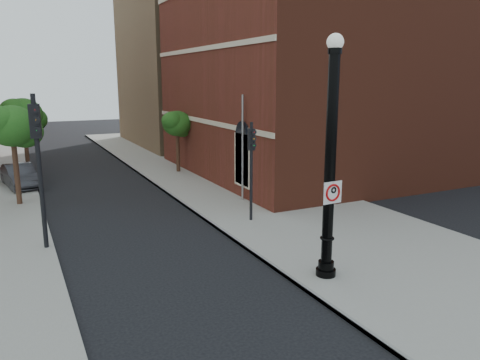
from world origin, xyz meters
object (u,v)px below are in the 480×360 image
parked_car (20,176)px  traffic_signal_left (38,147)px  traffic_signal_right (251,156)px  lamppost (330,172)px  no_parking_sign (333,192)px

parked_car → traffic_signal_left: traffic_signal_left is taller
traffic_signal_left → traffic_signal_right: traffic_signal_left is taller
traffic_signal_left → traffic_signal_right: (7.90, -0.28, -0.82)m
lamppost → parked_car: 19.11m
no_parking_sign → parked_car: 19.20m
lamppost → no_parking_sign: lamppost is taller
parked_car → traffic_signal_left: size_ratio=0.73×
traffic_signal_left → no_parking_sign: bearing=-31.4°
lamppost → parked_car: bearing=114.4°
lamppost → traffic_signal_right: 6.01m
lamppost → traffic_signal_left: bearing=139.5°
no_parking_sign → parked_car: size_ratio=0.16×
lamppost → traffic_signal_left: size_ratio=1.31×
lamppost → traffic_signal_left: lamppost is taller
no_parking_sign → traffic_signal_left: size_ratio=0.12×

